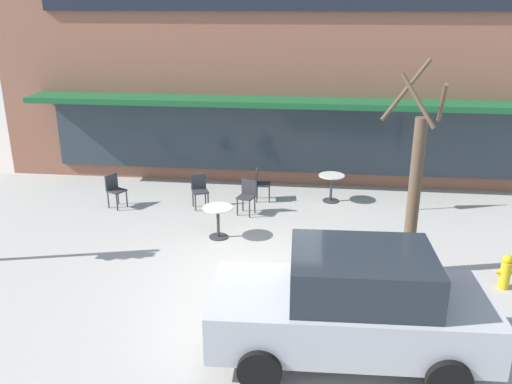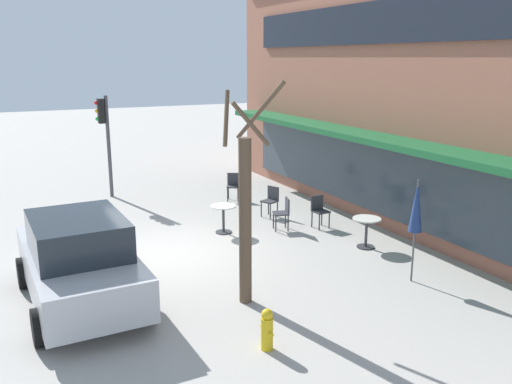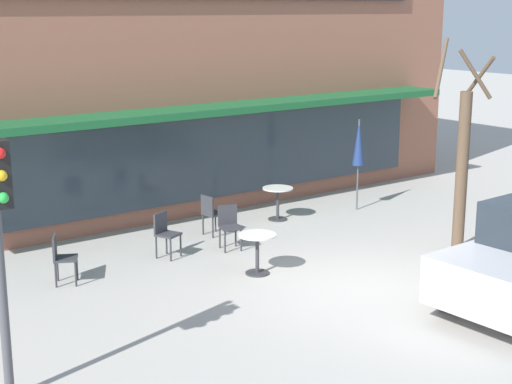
# 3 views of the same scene
# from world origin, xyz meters

# --- Properties ---
(ground_plane) EXTENTS (80.00, 80.00, 0.00)m
(ground_plane) POSITION_xyz_m (0.00, 0.00, 0.00)
(ground_plane) COLOR #ADA8A0
(building_facade) EXTENTS (17.08, 9.10, 7.64)m
(building_facade) POSITION_xyz_m (0.00, 9.97, 3.82)
(building_facade) COLOR #935B47
(building_facade) RESTS_ON ground
(cafe_table_near_wall) EXTENTS (0.70, 0.70, 0.76)m
(cafe_table_near_wall) POSITION_xyz_m (-1.13, 1.86, 0.52)
(cafe_table_near_wall) COLOR #333338
(cafe_table_near_wall) RESTS_ON ground
(cafe_table_streetside) EXTENTS (0.70, 0.70, 0.76)m
(cafe_table_streetside) POSITION_xyz_m (1.50, 4.60, 0.52)
(cafe_table_streetside) COLOR #333338
(cafe_table_streetside) RESTS_ON ground
(patio_umbrella_green_folded) EXTENTS (0.28, 0.28, 2.20)m
(patio_umbrella_green_folded) POSITION_xyz_m (3.62, 4.19, 1.63)
(patio_umbrella_green_folded) COLOR #4C4C51
(patio_umbrella_green_folded) RESTS_ON ground
(cafe_chair_0) EXTENTS (0.43, 0.43, 0.89)m
(cafe_chair_0) POSITION_xyz_m (-0.43, 4.44, 0.53)
(cafe_chair_0) COLOR #333338
(cafe_chair_0) RESTS_ON ground
(cafe_chair_1) EXTENTS (0.53, 0.53, 0.89)m
(cafe_chair_1) POSITION_xyz_m (-1.97, 3.74, 0.53)
(cafe_chair_1) COLOR #333338
(cafe_chair_1) RESTS_ON ground
(cafe_chair_2) EXTENTS (0.54, 0.54, 0.89)m
(cafe_chair_2) POSITION_xyz_m (-4.22, 3.49, 0.53)
(cafe_chair_2) COLOR #333338
(cafe_chair_2) RESTS_ON ground
(cafe_chair_3) EXTENTS (0.50, 0.50, 0.89)m
(cafe_chair_3) POSITION_xyz_m (-0.66, 3.44, 0.53)
(cafe_chair_3) COLOR #333338
(cafe_chair_3) RESTS_ON ground
(parked_sedan) EXTENTS (4.27, 2.14, 1.76)m
(parked_sedan) POSITION_xyz_m (1.72, -2.25, 0.88)
(parked_sedan) COLOR #B7B7BC
(parked_sedan) RESTS_ON ground
(street_tree) EXTENTS (1.15, 1.25, 4.20)m
(street_tree) POSITION_xyz_m (2.98, 0.63, 1.82)
(street_tree) COLOR brown
(street_tree) RESTS_ON ground
(traffic_light_pole) EXTENTS (0.26, 0.44, 3.40)m
(traffic_light_pole) POSITION_xyz_m (-6.43, -0.16, 2.30)
(traffic_light_pole) COLOR #47474C
(traffic_light_pole) RESTS_ON ground
(fire_hydrant) EXTENTS (0.36, 0.20, 0.71)m
(fire_hydrant) POSITION_xyz_m (4.76, 0.19, 0.35)
(fire_hydrant) COLOR gold
(fire_hydrant) RESTS_ON ground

